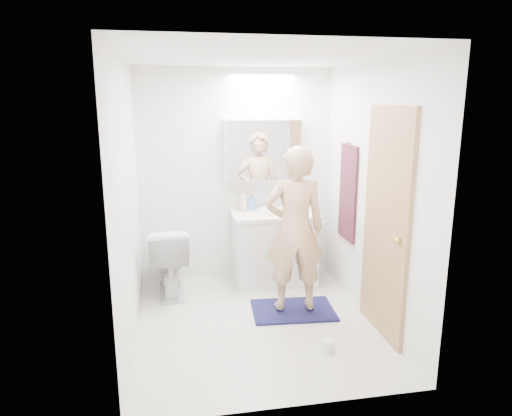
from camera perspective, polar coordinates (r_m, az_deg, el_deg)
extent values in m
plane|color=silver|center=(4.47, -0.06, -13.98)|extent=(2.50, 2.50, 0.00)
plane|color=white|center=(4.00, -0.06, 18.33)|extent=(2.50, 2.50, 0.00)
plane|color=white|center=(5.28, -2.49, 3.99)|extent=(2.50, 0.00, 2.50)
plane|color=white|center=(2.88, 4.39, -3.81)|extent=(2.50, 0.00, 2.50)
plane|color=white|center=(4.02, -15.67, 0.61)|extent=(0.00, 2.50, 2.50)
plane|color=white|center=(4.39, 14.20, 1.74)|extent=(0.00, 2.50, 2.50)
cube|color=silver|center=(5.27, 2.25, -5.11)|extent=(0.90, 0.55, 0.78)
cube|color=white|center=(5.15, 2.29, -0.77)|extent=(0.95, 0.58, 0.04)
cylinder|color=white|center=(5.17, 2.23, -0.32)|extent=(0.36, 0.36, 0.03)
cylinder|color=silver|center=(5.34, 1.79, 0.83)|extent=(0.02, 0.02, 0.16)
cube|color=white|center=(5.22, 0.88, 7.22)|extent=(0.88, 0.14, 0.70)
cube|color=silver|center=(5.14, 1.05, 7.13)|extent=(0.84, 0.01, 0.66)
imported|color=white|center=(5.05, -10.75, -6.31)|extent=(0.45, 0.76, 0.76)
cube|color=#191544|center=(4.69, 4.61, -12.49)|extent=(0.84, 0.61, 0.02)
imported|color=tan|center=(4.40, 4.81, -2.65)|extent=(0.61, 0.42, 1.59)
cube|color=#AA8155|center=(4.12, 15.79, -1.96)|extent=(0.04, 0.80, 2.00)
sphere|color=gold|center=(3.86, 17.14, -3.83)|extent=(0.06, 0.06, 0.06)
cube|color=#12143A|center=(4.90, 11.27, 1.85)|extent=(0.02, 0.42, 1.00)
cylinder|color=silver|center=(4.82, 11.40, 7.91)|extent=(0.07, 0.02, 0.02)
imported|color=beige|center=(5.21, -1.61, 0.97)|extent=(0.11, 0.11, 0.24)
imported|color=#6094CF|center=(5.26, -0.50, 0.76)|extent=(0.11, 0.12, 0.18)
imported|color=#3F5CBE|center=(5.34, 4.12, 0.40)|extent=(0.10, 0.10, 0.09)
cylinder|color=silver|center=(4.05, 8.81, -16.47)|extent=(0.11, 0.11, 0.10)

